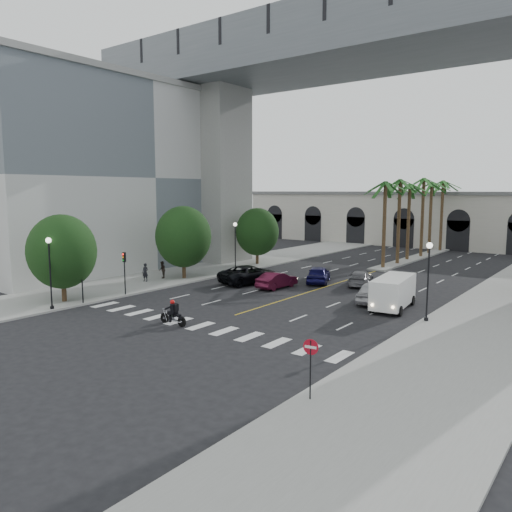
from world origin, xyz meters
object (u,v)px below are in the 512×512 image
(motorcycle_rider, at_px, (174,314))
(car_e, at_px, (318,274))
(lamp_post_left_near, at_px, (50,267))
(do_not_enter_sign, at_px, (311,357))
(cargo_van, at_px, (393,291))
(car_d, at_px, (360,278))
(car_b, at_px, (277,280))
(lamp_post_right, at_px, (428,275))
(pedestrian_b, at_px, (162,270))
(traffic_signal_far, at_px, (124,266))
(car_c, at_px, (250,274))
(pedestrian_a, at_px, (145,272))
(car_a, at_px, (374,292))
(traffic_signal_near, at_px, (82,272))
(lamp_post_left_far, at_px, (235,243))

(motorcycle_rider, xyz_separation_m, car_e, (0.04, 18.65, 0.07))
(lamp_post_left_near, height_order, do_not_enter_sign, lamp_post_left_near)
(cargo_van, distance_m, do_not_enter_sign, 18.17)
(car_d, bearing_deg, lamp_post_left_near, 41.82)
(motorcycle_rider, xyz_separation_m, car_b, (-1.67, 14.22, -0.03))
(motorcycle_rider, height_order, car_d, motorcycle_rider)
(lamp_post_right, height_order, pedestrian_b, lamp_post_right)
(car_d, distance_m, pedestrian_b, 19.01)
(traffic_signal_far, xyz_separation_m, do_not_enter_sign, (22.98, -8.85, -0.55))
(car_b, bearing_deg, cargo_van, 176.24)
(motorcycle_rider, bearing_deg, do_not_enter_sign, -19.99)
(lamp_post_left_near, height_order, car_d, lamp_post_left_near)
(traffic_signal_far, height_order, car_e, traffic_signal_far)
(car_c, distance_m, pedestrian_a, 9.94)
(car_a, relative_size, car_b, 1.14)
(car_a, bearing_deg, car_e, -43.07)
(motorcycle_rider, xyz_separation_m, cargo_van, (9.66, 12.82, 0.57))
(car_c, bearing_deg, traffic_signal_near, 88.88)
(traffic_signal_far, relative_size, motorcycle_rider, 1.59)
(traffic_signal_far, xyz_separation_m, pedestrian_b, (-3.25, 7.05, -1.52))
(car_b, relative_size, pedestrian_a, 2.55)
(car_d, bearing_deg, lamp_post_right, 117.14)
(lamp_post_right, relative_size, car_c, 0.87)
(car_b, distance_m, do_not_enter_sign, 24.34)
(lamp_post_left_far, bearing_deg, traffic_signal_far, -89.60)
(car_a, distance_m, do_not_enter_sign, 19.82)
(lamp_post_left_far, height_order, traffic_signal_far, lamp_post_left_far)
(motorcycle_rider, relative_size, car_c, 0.37)
(lamp_post_right, xyz_separation_m, car_d, (-9.16, 9.47, -2.55))
(car_c, relative_size, cargo_van, 1.07)
(motorcycle_rider, relative_size, car_b, 0.53)
(pedestrian_a, bearing_deg, car_e, 23.30)
(car_d, relative_size, pedestrian_a, 2.72)
(lamp_post_right, distance_m, car_c, 18.54)
(car_b, xyz_separation_m, car_c, (-3.28, 0.38, 0.14))
(car_d, bearing_deg, car_a, 106.51)
(lamp_post_left_far, xyz_separation_m, motorcycle_rider, (9.86, -18.36, -2.47))
(lamp_post_right, xyz_separation_m, motorcycle_rider, (-12.94, -10.36, -2.47))
(traffic_signal_far, relative_size, car_a, 0.74)
(motorcycle_rider, relative_size, car_d, 0.49)
(traffic_signal_near, xyz_separation_m, traffic_signal_far, (0.00, 4.00, 0.00))
(car_a, distance_m, pedestrian_a, 21.32)
(lamp_post_left_far, relative_size, lamp_post_right, 1.00)
(car_b, distance_m, car_e, 4.75)
(car_b, height_order, car_c, car_c)
(traffic_signal_near, distance_m, car_b, 16.57)
(lamp_post_right, relative_size, car_a, 1.08)
(traffic_signal_far, xyz_separation_m, car_a, (17.39, 10.13, -1.67))
(car_a, distance_m, cargo_van, 2.39)
(lamp_post_left_far, xyz_separation_m, car_c, (4.91, -3.76, -2.36))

